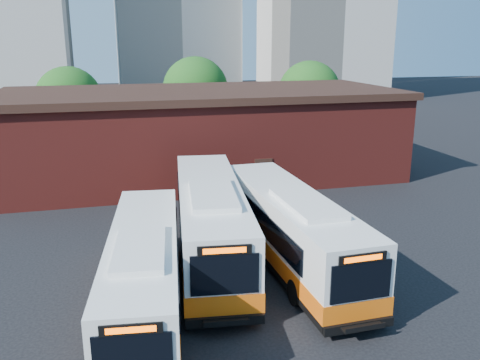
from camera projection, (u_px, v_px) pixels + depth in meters
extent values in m
plane|color=black|center=(295.00, 300.00, 19.97)|extent=(220.00, 220.00, 0.00)
cube|color=white|center=(144.00, 270.00, 18.72)|extent=(3.82, 11.67, 2.72)
cube|color=orange|center=(145.00, 289.00, 18.93)|extent=(3.87, 11.73, 0.67)
cube|color=black|center=(146.00, 300.00, 19.06)|extent=(3.86, 11.71, 0.24)
cube|color=black|center=(133.00, 356.00, 13.15)|extent=(2.06, 0.31, 1.29)
cube|color=black|center=(131.00, 329.00, 12.93)|extent=(1.62, 0.26, 0.31)
cube|color=#FF5905|center=(131.00, 330.00, 12.90)|extent=(1.28, 0.18, 0.17)
cube|color=black|center=(111.00, 261.00, 18.86)|extent=(1.14, 8.88, 1.00)
cube|color=black|center=(178.00, 257.00, 19.17)|extent=(1.14, 8.88, 1.00)
cube|color=white|center=(140.00, 248.00, 16.97)|extent=(2.13, 4.18, 0.21)
cylinder|color=black|center=(105.00, 352.00, 15.80)|extent=(0.42, 0.99, 0.95)
cylinder|color=black|center=(176.00, 347.00, 16.08)|extent=(0.42, 0.99, 0.95)
cylinder|color=black|center=(123.00, 266.00, 21.83)|extent=(0.42, 0.99, 0.95)
cylinder|color=black|center=(175.00, 263.00, 22.11)|extent=(0.42, 0.99, 0.95)
cube|color=white|center=(210.00, 218.00, 23.45)|extent=(4.33, 13.22, 3.08)
cube|color=orange|center=(211.00, 236.00, 23.69)|extent=(4.39, 13.28, 0.76)
cube|color=black|center=(211.00, 247.00, 23.83)|extent=(4.38, 13.27, 0.27)
cube|color=black|center=(225.00, 275.00, 17.14)|extent=(2.33, 0.35, 1.46)
cube|color=black|center=(225.00, 250.00, 16.89)|extent=(1.83, 0.29, 0.35)
cube|color=#FF5905|center=(225.00, 251.00, 16.86)|extent=(1.45, 0.20, 0.19)
cube|color=black|center=(225.00, 321.00, 17.54)|extent=(2.76, 0.49, 0.35)
cube|color=black|center=(226.00, 322.00, 17.27)|extent=(1.61, 0.60, 0.06)
cube|color=black|center=(227.00, 323.00, 17.07)|extent=(1.56, 0.24, 0.19)
cube|color=black|center=(180.00, 210.00, 23.61)|extent=(1.30, 10.05, 1.14)
cube|color=black|center=(239.00, 208.00, 23.96)|extent=(1.30, 10.05, 1.14)
cube|color=white|center=(213.00, 194.00, 21.46)|extent=(2.42, 4.74, 0.24)
cylinder|color=black|center=(187.00, 283.00, 20.15)|extent=(0.48, 1.12, 1.08)
cylinder|color=black|center=(249.00, 280.00, 20.46)|extent=(0.48, 1.12, 1.08)
cylinder|color=black|center=(183.00, 222.00, 26.97)|extent=(0.48, 1.12, 1.08)
cylinder|color=black|center=(229.00, 220.00, 27.28)|extent=(0.48, 1.12, 1.08)
cube|color=white|center=(292.00, 226.00, 22.70)|extent=(2.97, 12.38, 2.92)
cube|color=orange|center=(291.00, 244.00, 22.92)|extent=(3.02, 12.43, 0.72)
cube|color=black|center=(291.00, 255.00, 23.06)|extent=(3.01, 12.42, 0.26)
cube|color=black|center=(361.00, 282.00, 16.89)|extent=(2.22, 0.13, 1.39)
cube|color=black|center=(363.00, 258.00, 16.66)|extent=(1.75, 0.11, 0.33)
cube|color=#FF5905|center=(363.00, 259.00, 16.63)|extent=(1.39, 0.06, 0.18)
cube|color=black|center=(359.00, 326.00, 17.27)|extent=(2.62, 0.22, 0.33)
cube|color=black|center=(363.00, 327.00, 17.03)|extent=(1.50, 0.43, 0.06)
cube|color=black|center=(366.00, 328.00, 16.84)|extent=(1.49, 0.08, 0.18)
cube|color=black|center=(260.00, 220.00, 22.64)|extent=(0.33, 9.60, 1.08)
cube|color=black|center=(315.00, 215.00, 23.36)|extent=(0.33, 9.60, 1.08)
cube|color=white|center=(307.00, 203.00, 20.86)|extent=(1.90, 4.36, 0.23)
cylinder|color=black|center=(296.00, 292.00, 19.50)|extent=(0.36, 1.04, 1.03)
cylinder|color=black|center=(351.00, 284.00, 20.13)|extent=(0.36, 1.04, 1.03)
cylinder|color=black|center=(245.00, 231.00, 25.76)|extent=(0.36, 1.04, 1.03)
cylinder|color=black|center=(289.00, 226.00, 26.40)|extent=(0.36, 1.04, 1.03)
imported|color=black|center=(381.00, 291.00, 18.83)|extent=(0.55, 0.71, 1.74)
cube|color=maroon|center=(201.00, 136.00, 37.83)|extent=(28.00, 12.00, 6.00)
cube|color=black|center=(201.00, 93.00, 36.99)|extent=(28.60, 12.60, 0.50)
cube|color=black|center=(263.00, 177.00, 33.41)|extent=(1.20, 0.08, 2.40)
cylinder|color=#382314|center=(72.00, 135.00, 47.04)|extent=(0.36, 0.36, 2.70)
sphere|color=#185317|center=(69.00, 100.00, 46.16)|extent=(6.00, 6.00, 6.00)
cylinder|color=#382314|center=(196.00, 125.00, 51.78)|extent=(0.36, 0.36, 2.95)
sphere|color=#185317|center=(195.00, 90.00, 50.82)|extent=(6.56, 6.56, 6.56)
cylinder|color=#382314|center=(308.00, 126.00, 51.67)|extent=(0.36, 0.36, 2.81)
sphere|color=#185317|center=(309.00, 92.00, 50.76)|extent=(6.24, 6.24, 6.24)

